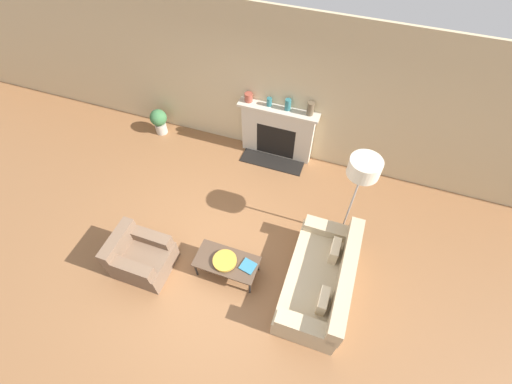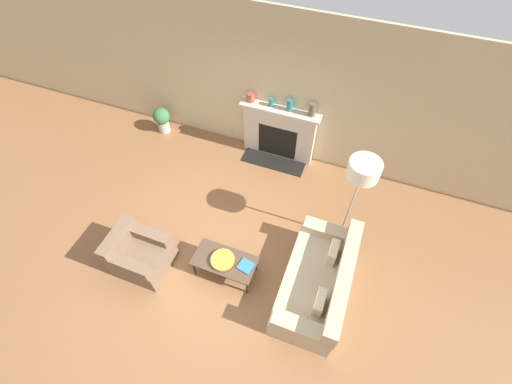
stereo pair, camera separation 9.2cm
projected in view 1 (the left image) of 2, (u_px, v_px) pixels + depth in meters
The scene contains 14 objects.
ground_plane at pixel (212, 263), 5.61m from camera, with size 18.00×18.00×0.00m, color brown.
wall_back at pixel (269, 88), 6.15m from camera, with size 18.00×0.06×2.90m.
fireplace at pixel (277, 133), 6.71m from camera, with size 1.54×0.59×1.17m.
couch at pixel (321, 280), 5.10m from camera, with size 0.90×1.80×0.84m.
armchair_near at pixel (140, 257), 5.36m from camera, with size 0.85×0.74×0.72m.
coffee_table at pixel (227, 262), 5.24m from camera, with size 0.98×0.49×0.38m.
bowl at pixel (225, 261), 5.18m from camera, with size 0.37×0.37×0.06m.
book at pixel (248, 266), 5.15m from camera, with size 0.25×0.24×0.02m.
floor_lamp at pixel (363, 173), 4.70m from camera, with size 0.45×0.45×1.84m.
mantel_vase_left at pixel (249, 97), 6.31m from camera, with size 0.15×0.15×0.16m.
mantel_vase_center_left at pixel (269, 102), 6.23m from camera, with size 0.10×0.10×0.16m.
mantel_vase_center_right at pixel (288, 105), 6.13m from camera, with size 0.11×0.11×0.22m.
mantel_vase_right at pixel (311, 109), 6.03m from camera, with size 0.12×0.12×0.25m.
potted_plant at pixel (159, 120), 7.30m from camera, with size 0.36×0.36×0.58m.
Camera 1 is at (1.53, -2.15, 5.14)m, focal length 24.00 mm.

